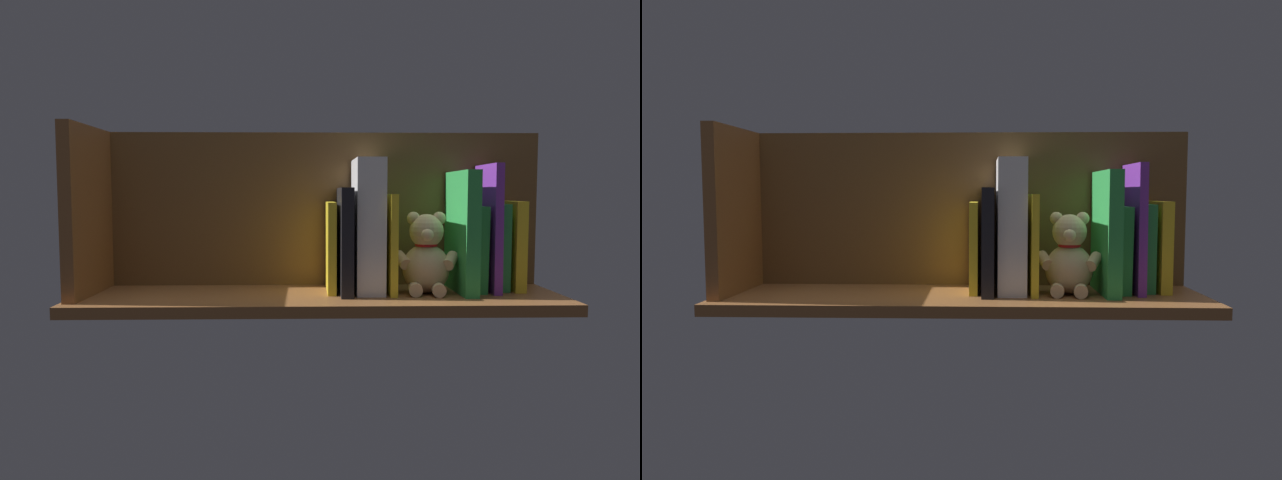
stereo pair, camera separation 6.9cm
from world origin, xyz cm
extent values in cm
cube|color=brown|center=(0.00, 0.00, -1.10)|extent=(95.38, 28.02, 2.20)
cube|color=brown|center=(0.00, -11.76, 16.52)|extent=(95.38, 1.50, 33.04)
cube|color=brown|center=(45.69, 0.00, 16.52)|extent=(2.40, 22.02, 33.04)
cube|color=yellow|center=(-40.19, -4.54, 9.19)|extent=(2.25, 12.14, 18.37)
cube|color=green|center=(-37.31, -4.95, 8.90)|extent=(2.03, 11.32, 17.80)
cube|color=purple|center=(-34.74, -3.31, 12.94)|extent=(1.80, 14.60, 25.90)
cube|color=green|center=(-32.05, -3.87, 8.68)|extent=(2.44, 13.48, 17.38)
cube|color=green|center=(-28.81, -1.65, 12.23)|extent=(2.75, 17.92, 24.46)
ellipsoid|color=#D1B284|center=(-21.29, -0.23, 4.95)|extent=(10.40, 9.54, 9.90)
sphere|color=#D1B284|center=(-21.29, -0.23, 12.46)|extent=(6.81, 6.81, 6.81)
sphere|color=#D1B284|center=(-23.82, 0.09, 15.01)|extent=(2.63, 2.63, 2.63)
sphere|color=#D1B284|center=(-18.75, -0.56, 15.01)|extent=(2.63, 2.63, 2.63)
sphere|color=beige|center=(-20.92, 2.64, 11.95)|extent=(2.63, 2.63, 2.63)
cylinder|color=#D1B284|center=(-25.80, 1.59, 6.68)|extent=(4.29, 5.39, 3.66)
cylinder|color=#D1B284|center=(-16.46, 0.40, 6.68)|extent=(3.33, 5.26, 3.66)
cylinder|color=#D1B284|center=(-22.96, 4.23, 1.32)|extent=(3.08, 4.02, 2.63)
cylinder|color=#D1B284|center=(-18.54, 3.66, 1.32)|extent=(3.08, 4.02, 2.63)
torus|color=red|center=(-21.29, -0.23, 9.75)|extent=(5.06, 5.06, 0.77)
cube|color=yellow|center=(-14.06, -2.27, 9.92)|extent=(1.41, 16.68, 19.84)
cube|color=white|center=(-9.81, -2.62, 13.45)|extent=(5.63, 15.78, 26.90)
cube|color=black|center=(-5.06, -1.73, 10.54)|extent=(2.39, 17.77, 21.08)
cube|color=yellow|center=(-2.30, -3.41, 9.11)|extent=(1.66, 14.40, 18.21)
camera|label=1|loc=(2.98, 116.93, 19.88)|focal=33.12mm
camera|label=2|loc=(-3.88, 116.91, 19.88)|focal=33.12mm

